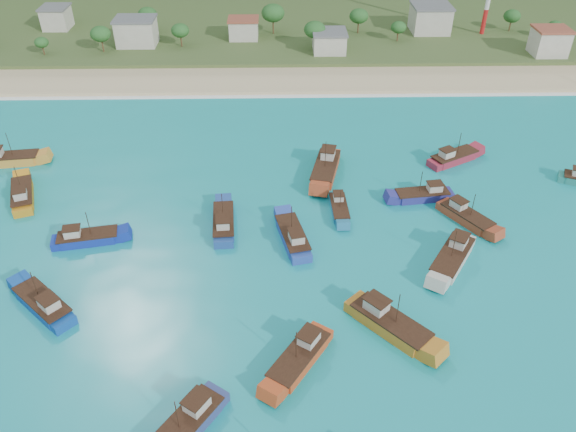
{
  "coord_description": "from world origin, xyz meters",
  "views": [
    {
      "loc": [
        2.45,
        -51.52,
        53.31
      ],
      "look_at": [
        3.82,
        18.0,
        3.0
      ],
      "focal_mm": 35.0,
      "sensor_mm": 36.0,
      "label": 1
    }
  ],
  "objects_px": {
    "boat_2": "(466,217)",
    "boat_21": "(23,196)",
    "boat_4": "(293,238)",
    "boat_32": "(44,305)",
    "boat_15": "(339,209)",
    "boat_16": "(453,158)",
    "boat_3": "(186,427)",
    "boat_29": "(452,258)",
    "boat_7": "(87,239)",
    "boat_22": "(300,358)",
    "boat_20": "(224,224)",
    "boat_23": "(389,324)",
    "boat_17": "(326,169)",
    "boat_31": "(9,160)",
    "boat_25": "(423,196)"
  },
  "relations": [
    {
      "from": "boat_2",
      "to": "boat_21",
      "type": "height_order",
      "value": "boat_21"
    },
    {
      "from": "boat_4",
      "to": "boat_32",
      "type": "distance_m",
      "value": 35.78
    },
    {
      "from": "boat_15",
      "to": "boat_16",
      "type": "bearing_deg",
      "value": -147.4
    },
    {
      "from": "boat_3",
      "to": "boat_29",
      "type": "relative_size",
      "value": 0.94
    },
    {
      "from": "boat_7",
      "to": "boat_22",
      "type": "bearing_deg",
      "value": 42.56
    },
    {
      "from": "boat_21",
      "to": "boat_32",
      "type": "bearing_deg",
      "value": -84.93
    },
    {
      "from": "boat_4",
      "to": "boat_32",
      "type": "bearing_deg",
      "value": -170.72
    },
    {
      "from": "boat_3",
      "to": "boat_21",
      "type": "bearing_deg",
      "value": -18.6
    },
    {
      "from": "boat_7",
      "to": "boat_29",
      "type": "xyz_separation_m",
      "value": [
        54.25,
        -5.76,
        0.16
      ]
    },
    {
      "from": "boat_3",
      "to": "boat_20",
      "type": "distance_m",
      "value": 35.79
    },
    {
      "from": "boat_22",
      "to": "boat_7",
      "type": "bearing_deg",
      "value": -2.69
    },
    {
      "from": "boat_23",
      "to": "boat_29",
      "type": "xyz_separation_m",
      "value": [
        11.33,
        12.71,
        -0.05
      ]
    },
    {
      "from": "boat_3",
      "to": "boat_23",
      "type": "distance_m",
      "value": 27.58
    },
    {
      "from": "boat_3",
      "to": "boat_15",
      "type": "bearing_deg",
      "value": -81.89
    },
    {
      "from": "boat_3",
      "to": "boat_4",
      "type": "distance_m",
      "value": 34.26
    },
    {
      "from": "boat_17",
      "to": "boat_21",
      "type": "relative_size",
      "value": 1.17
    },
    {
      "from": "boat_4",
      "to": "boat_7",
      "type": "height_order",
      "value": "boat_4"
    },
    {
      "from": "boat_2",
      "to": "boat_21",
      "type": "xyz_separation_m",
      "value": [
        -72.98,
        7.48,
        0.08
      ]
    },
    {
      "from": "boat_15",
      "to": "boat_16",
      "type": "xyz_separation_m",
      "value": [
        22.81,
        15.6,
        0.22
      ]
    },
    {
      "from": "boat_3",
      "to": "boat_20",
      "type": "bearing_deg",
      "value": -57.51
    },
    {
      "from": "boat_4",
      "to": "boat_21",
      "type": "relative_size",
      "value": 1.0
    },
    {
      "from": "boat_7",
      "to": "boat_4",
      "type": "bearing_deg",
      "value": 78.54
    },
    {
      "from": "boat_4",
      "to": "boat_2",
      "type": "bearing_deg",
      "value": -3.43
    },
    {
      "from": "boat_22",
      "to": "boat_23",
      "type": "relative_size",
      "value": 0.96
    },
    {
      "from": "boat_2",
      "to": "boat_15",
      "type": "xyz_separation_m",
      "value": [
        -19.97,
        3.05,
        -0.18
      ]
    },
    {
      "from": "boat_15",
      "to": "boat_23",
      "type": "xyz_separation_m",
      "value": [
        3.84,
        -25.89,
        0.38
      ]
    },
    {
      "from": "boat_16",
      "to": "boat_3",
      "type": "bearing_deg",
      "value": -66.73
    },
    {
      "from": "boat_4",
      "to": "boat_7",
      "type": "bearing_deg",
      "value": 165.96
    },
    {
      "from": "boat_2",
      "to": "boat_16",
      "type": "relative_size",
      "value": 0.94
    },
    {
      "from": "boat_2",
      "to": "boat_17",
      "type": "xyz_separation_m",
      "value": [
        -21.34,
        14.83,
        0.28
      ]
    },
    {
      "from": "boat_20",
      "to": "boat_31",
      "type": "xyz_separation_m",
      "value": [
        -41.25,
        20.59,
        0.09
      ]
    },
    {
      "from": "boat_2",
      "to": "boat_32",
      "type": "height_order",
      "value": "boat_32"
    },
    {
      "from": "boat_7",
      "to": "boat_15",
      "type": "xyz_separation_m",
      "value": [
        39.07,
        7.42,
        -0.17
      ]
    },
    {
      "from": "boat_25",
      "to": "boat_32",
      "type": "distance_m",
      "value": 60.63
    },
    {
      "from": "boat_3",
      "to": "boat_31",
      "type": "relative_size",
      "value": 0.92
    },
    {
      "from": "boat_20",
      "to": "boat_21",
      "type": "height_order",
      "value": "boat_21"
    },
    {
      "from": "boat_4",
      "to": "boat_17",
      "type": "bearing_deg",
      "value": 58.64
    },
    {
      "from": "boat_22",
      "to": "boat_29",
      "type": "distance_m",
      "value": 28.87
    },
    {
      "from": "boat_7",
      "to": "boat_23",
      "type": "height_order",
      "value": "boat_23"
    },
    {
      "from": "boat_4",
      "to": "boat_20",
      "type": "relative_size",
      "value": 1.04
    },
    {
      "from": "boat_7",
      "to": "boat_20",
      "type": "bearing_deg",
      "value": 88.47
    },
    {
      "from": "boat_4",
      "to": "boat_20",
      "type": "xyz_separation_m",
      "value": [
        -10.78,
        3.73,
        -0.02
      ]
    },
    {
      "from": "boat_31",
      "to": "boat_17",
      "type": "bearing_deg",
      "value": 78.11
    },
    {
      "from": "boat_20",
      "to": "boat_29",
      "type": "distance_m",
      "value": 34.94
    },
    {
      "from": "boat_3",
      "to": "boat_15",
      "type": "distance_m",
      "value": 44.59
    },
    {
      "from": "boat_2",
      "to": "boat_25",
      "type": "relative_size",
      "value": 0.98
    },
    {
      "from": "boat_3",
      "to": "boat_29",
      "type": "bearing_deg",
      "value": -108.07
    },
    {
      "from": "boat_16",
      "to": "boat_23",
      "type": "xyz_separation_m",
      "value": [
        -18.98,
        -41.49,
        0.16
      ]
    },
    {
      "from": "boat_23",
      "to": "boat_25",
      "type": "xyz_separation_m",
      "value": [
        10.64,
        29.17,
        -0.21
      ]
    },
    {
      "from": "boat_7",
      "to": "boat_22",
      "type": "height_order",
      "value": "boat_22"
    }
  ]
}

